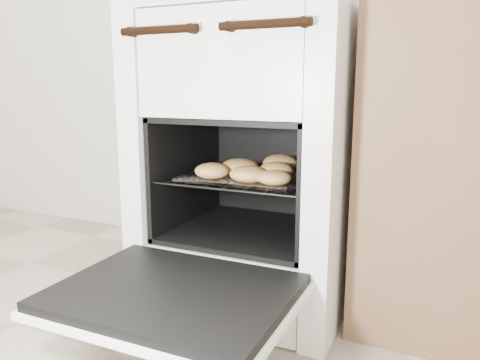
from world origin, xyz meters
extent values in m
cube|color=silver|center=(0.19, 1.19, 0.45)|extent=(0.58, 0.62, 0.89)
cylinder|color=black|center=(0.05, 0.86, 0.78)|extent=(0.21, 0.02, 0.02)
cylinder|color=black|center=(0.32, 0.86, 0.78)|extent=(0.21, 0.02, 0.02)
cube|color=black|center=(0.19, 0.68, 0.20)|extent=(0.51, 0.39, 0.02)
cube|color=silver|center=(0.19, 0.68, 0.18)|extent=(0.52, 0.41, 0.02)
cylinder|color=black|center=(-0.02, 1.11, 0.39)|extent=(0.01, 0.41, 0.01)
cylinder|color=black|center=(0.40, 1.11, 0.39)|extent=(0.01, 0.41, 0.01)
cylinder|color=black|center=(0.19, 0.92, 0.39)|extent=(0.42, 0.01, 0.01)
cylinder|color=black|center=(0.19, 1.31, 0.39)|extent=(0.42, 0.01, 0.01)
cylinder|color=black|center=(0.01, 1.11, 0.39)|extent=(0.01, 0.39, 0.01)
cylinder|color=black|center=(0.07, 1.11, 0.39)|extent=(0.01, 0.39, 0.01)
cylinder|color=black|center=(0.13, 1.11, 0.39)|extent=(0.01, 0.39, 0.01)
cylinder|color=black|center=(0.19, 1.11, 0.39)|extent=(0.01, 0.39, 0.01)
cylinder|color=black|center=(0.25, 1.11, 0.39)|extent=(0.01, 0.39, 0.01)
cylinder|color=black|center=(0.30, 1.11, 0.39)|extent=(0.01, 0.39, 0.01)
cylinder|color=black|center=(0.36, 1.11, 0.39)|extent=(0.01, 0.39, 0.01)
cube|color=white|center=(0.19, 1.09, 0.39)|extent=(0.33, 0.29, 0.01)
ellipsoid|color=tan|center=(0.28, 1.06, 0.42)|extent=(0.14, 0.14, 0.05)
ellipsoid|color=tan|center=(0.11, 1.00, 0.41)|extent=(0.11, 0.11, 0.03)
ellipsoid|color=tan|center=(0.26, 1.16, 0.42)|extent=(0.14, 0.14, 0.05)
ellipsoid|color=tan|center=(0.17, 1.08, 0.42)|extent=(0.15, 0.15, 0.05)
ellipsoid|color=tan|center=(0.12, 1.00, 0.42)|extent=(0.10, 0.10, 0.04)
ellipsoid|color=tan|center=(0.31, 0.99, 0.41)|extent=(0.12, 0.12, 0.04)
ellipsoid|color=tan|center=(0.23, 0.99, 0.42)|extent=(0.14, 0.14, 0.04)
camera|label=1|loc=(0.72, -0.12, 0.65)|focal=35.00mm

